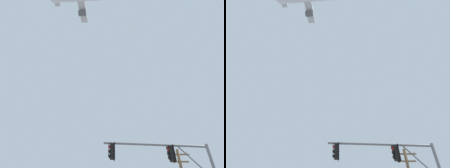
# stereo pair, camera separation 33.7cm
# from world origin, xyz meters

# --- Properties ---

